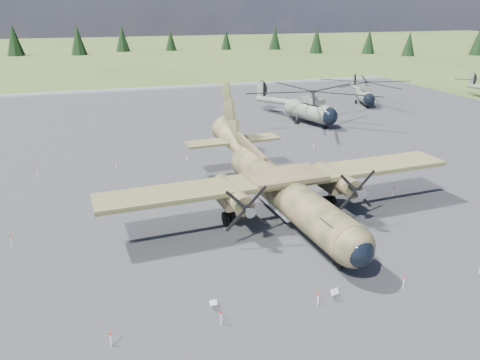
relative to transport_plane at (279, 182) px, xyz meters
name	(u,v)px	position (x,y,z in m)	size (l,w,h in m)	color
ground	(225,218)	(-4.63, 0.44, -2.89)	(500.00, 500.00, 0.00)	#56662D
apron	(199,179)	(-4.63, 10.44, -2.89)	(120.00, 120.00, 0.04)	slate
transport_plane	(279,182)	(0.00, 0.00, 0.00)	(30.49, 27.66, 10.04)	#333C20
helicopter_near	(310,100)	(16.43, 28.56, 0.77)	(25.76, 26.06, 5.15)	gray
helicopter_mid	(365,88)	(32.17, 38.98, 0.14)	(21.17, 21.36, 4.27)	gray
info_placard_left	(213,304)	(-8.72, -11.64, -2.43)	(0.44, 0.19, 0.69)	gray
info_placard_right	(334,293)	(-1.48, -12.91, -2.35)	(0.54, 0.31, 0.81)	gray
barrier_fence	(220,214)	(-5.10, 0.36, -2.38)	(33.12, 29.62, 0.85)	white
treeline	(179,174)	(-8.50, -0.64, 1.85)	(327.87, 323.21, 10.94)	black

